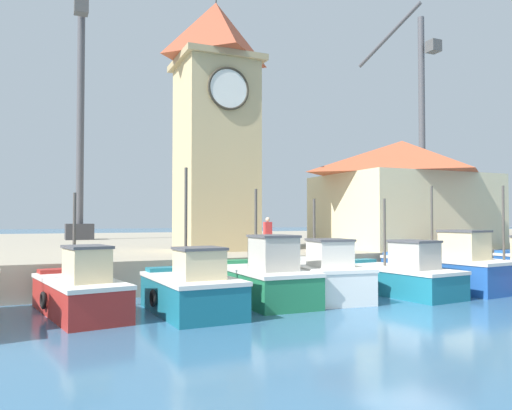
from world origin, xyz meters
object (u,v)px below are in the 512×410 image
at_px(warehouse_right, 403,192).
at_px(port_crane_near, 80,133).
at_px(fishing_boat_left_outer, 79,291).
at_px(dock_worker_near_tower, 268,235).
at_px(fishing_boat_mid_left, 264,279).
at_px(port_crane_far, 420,148).
at_px(fishing_boat_right_inner, 447,269).
at_px(fishing_boat_center, 321,277).
at_px(clock_tower, 216,118).
at_px(fishing_boat_left_inner, 191,290).
at_px(fishing_boat_mid_right, 398,276).

xyz_separation_m(warehouse_right, port_crane_near, (-15.66, 18.20, 5.12)).
bearing_deg(fishing_boat_left_outer, dock_worker_near_tower, 27.81).
distance_m(fishing_boat_mid_left, dock_worker_near_tower, 5.06).
height_order(port_crane_far, dock_worker_near_tower, port_crane_far).
bearing_deg(fishing_boat_right_inner, warehouse_right, 63.81).
relative_size(fishing_boat_left_outer, port_crane_far, 0.24).
xyz_separation_m(fishing_boat_center, port_crane_far, (21.32, 18.56, 8.36)).
bearing_deg(fishing_boat_right_inner, dock_worker_near_tower, 142.93).
xyz_separation_m(warehouse_right, port_crane_far, (12.25, 12.21, 4.76)).
height_order(fishing_boat_center, fishing_boat_right_inner, fishing_boat_right_inner).
height_order(clock_tower, port_crane_near, port_crane_near).
relative_size(fishing_boat_left_outer, warehouse_right, 0.59).
relative_size(fishing_boat_left_inner, clock_tower, 0.32).
xyz_separation_m(fishing_boat_left_outer, fishing_boat_mid_right, (11.46, -0.49, -0.01)).
xyz_separation_m(fishing_boat_mid_right, port_crane_far, (18.16, 18.98, 8.42)).
height_order(fishing_boat_mid_left, warehouse_right, warehouse_right).
bearing_deg(port_crane_near, fishing_boat_center, -74.98).
relative_size(fishing_boat_mid_left, port_crane_far, 0.24).
bearing_deg(fishing_boat_center, warehouse_right, 34.98).
xyz_separation_m(clock_tower, port_crane_far, (22.67, 10.69, 1.19)).
bearing_deg(fishing_boat_right_inner, fishing_boat_mid_right, -173.62).
relative_size(fishing_boat_mid_right, port_crane_far, 0.25).
relative_size(fishing_boat_left_outer, port_crane_near, 0.25).
distance_m(warehouse_right, dock_worker_near_tower, 9.62).
height_order(fishing_boat_left_outer, port_crane_near, port_crane_near).
height_order(fishing_boat_center, port_crane_near, port_crane_near).
height_order(fishing_boat_right_inner, port_crane_far, port_crane_far).
bearing_deg(dock_worker_near_tower, port_crane_near, 107.87).
bearing_deg(port_crane_far, port_crane_near, 167.89).
xyz_separation_m(fishing_boat_center, clock_tower, (-1.36, 7.87, 7.17)).
bearing_deg(fishing_boat_mid_right, fishing_boat_left_inner, -175.81).
bearing_deg(fishing_boat_right_inner, fishing_boat_center, 178.86).
bearing_deg(dock_worker_near_tower, fishing_boat_center, -88.79).
relative_size(clock_tower, port_crane_near, 0.70).
distance_m(port_crane_far, dock_worker_near_tower, 26.59).
height_order(fishing_boat_right_inner, clock_tower, clock_tower).
bearing_deg(port_crane_near, clock_tower, -72.58).
xyz_separation_m(fishing_boat_right_inner, port_crane_far, (15.43, 18.68, 8.29)).
bearing_deg(fishing_boat_mid_left, fishing_boat_center, -1.46).
bearing_deg(fishing_boat_mid_right, clock_tower, 118.54).
xyz_separation_m(fishing_boat_left_inner, fishing_boat_center, (5.18, 1.03, 0.04)).
bearing_deg(dock_worker_near_tower, clock_tower, 110.00).
xyz_separation_m(clock_tower, dock_worker_near_tower, (1.26, -3.47, -5.75)).
relative_size(fishing_boat_center, fishing_boat_right_inner, 0.86).
bearing_deg(fishing_boat_left_outer, clock_tower, 48.29).
bearing_deg(fishing_boat_mid_right, fishing_boat_right_inner, 6.38).
relative_size(port_crane_far, dock_worker_near_tower, 12.92).
relative_size(fishing_boat_center, clock_tower, 0.33).
distance_m(fishing_boat_left_outer, port_crane_near, 26.05).
bearing_deg(fishing_boat_right_inner, fishing_boat_left_inner, -175.27).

